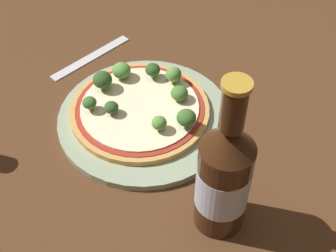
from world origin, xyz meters
TOP-DOWN VIEW (x-y plane):
  - ground_plane at (0.00, 0.00)m, footprint 3.00×3.00m
  - plate at (-0.00, -0.02)m, footprint 0.28×0.28m
  - pizza at (-0.01, -0.02)m, footprint 0.23×0.23m
  - broccoli_floret_0 at (0.01, 0.04)m, footprint 0.03×0.03m
  - broccoli_floret_1 at (-0.09, -0.01)m, footprint 0.03×0.03m
  - broccoli_floret_2 at (-0.03, 0.06)m, footprint 0.03×0.03m
  - broccoli_floret_3 at (-0.05, -0.09)m, footprint 0.02×0.02m
  - broccoli_floret_4 at (0.07, 0.02)m, footprint 0.03×0.03m
  - broccoli_floret_5 at (-0.06, 0.04)m, footprint 0.03×0.03m
  - broccoli_floret_6 at (0.05, -0.02)m, footprint 0.02×0.02m
  - broccoli_floret_7 at (-0.08, -0.05)m, footprint 0.03×0.03m
  - broccoli_floret_8 at (-0.02, -0.06)m, footprint 0.02×0.02m
  - beer_bottle at (0.21, -0.04)m, footprint 0.07×0.07m
  - fork at (-0.20, -0.01)m, footprint 0.05×0.18m

SIDE VIEW (x-z plane):
  - ground_plane at x=0.00m, z-range 0.00..0.00m
  - fork at x=-0.20m, z-range 0.00..0.00m
  - plate at x=0.00m, z-range 0.00..0.01m
  - pizza at x=-0.01m, z-range 0.01..0.03m
  - broccoli_floret_8 at x=-0.02m, z-range 0.03..0.05m
  - broccoli_floret_0 at x=0.01m, z-range 0.03..0.05m
  - broccoli_floret_6 at x=0.05m, z-range 0.03..0.05m
  - broccoli_floret_3 at x=-0.05m, z-range 0.03..0.05m
  - broccoli_floret_1 at x=-0.09m, z-range 0.03..0.06m
  - broccoli_floret_2 at x=-0.03m, z-range 0.03..0.06m
  - broccoli_floret_5 at x=-0.06m, z-range 0.03..0.06m
  - broccoli_floret_4 at x=0.07m, z-range 0.03..0.06m
  - broccoli_floret_7 at x=-0.08m, z-range 0.03..0.06m
  - beer_bottle at x=0.21m, z-range -0.03..0.22m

